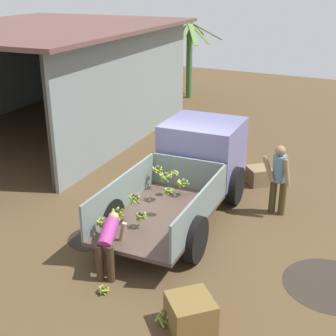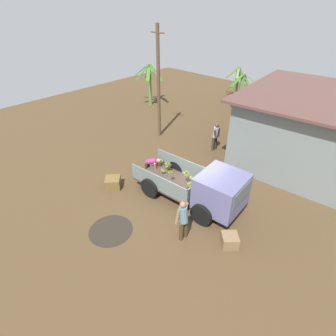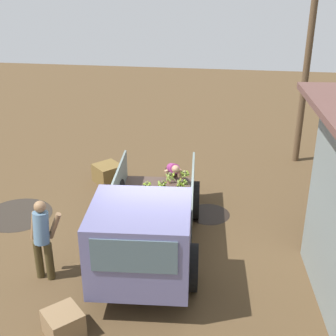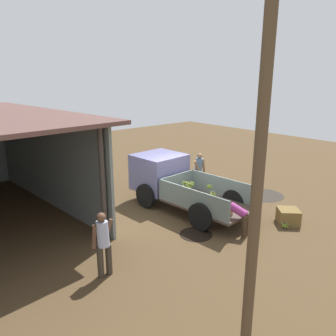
{
  "view_description": "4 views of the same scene",
  "coord_description": "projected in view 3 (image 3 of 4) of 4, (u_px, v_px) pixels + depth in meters",
  "views": [
    {
      "loc": [
        -8.4,
        -4.46,
        5.06
      ],
      "look_at": [
        -0.27,
        -0.2,
        1.33
      ],
      "focal_mm": 50.0,
      "sensor_mm": 36.0,
      "label": 1
    },
    {
      "loc": [
        5.51,
        -7.54,
        7.57
      ],
      "look_at": [
        -0.79,
        -0.72,
        1.45
      ],
      "focal_mm": 28.0,
      "sensor_mm": 36.0,
      "label": 2
    },
    {
      "loc": [
        8.56,
        1.25,
        5.87
      ],
      "look_at": [
        -0.78,
        -0.02,
        1.58
      ],
      "focal_mm": 50.0,
      "sensor_mm": 36.0,
      "label": 3
    },
    {
      "loc": [
        -8.15,
        7.69,
        4.83
      ],
      "look_at": [
        0.8,
        -0.0,
        1.52
      ],
      "focal_mm": 35.0,
      "sensor_mm": 36.0,
      "label": 4
    }
  ],
  "objects": [
    {
      "name": "mud_patch_1",
      "position": [
        18.0,
        215.0,
        11.61
      ],
      "size": [
        1.69,
        1.69,
        0.01
      ],
      "primitive_type": "cylinder",
      "color": "#2C251E",
      "rests_on": "ground"
    },
    {
      "name": "mud_patch_0",
      "position": [
        209.0,
        214.0,
        11.63
      ],
      "size": [
        1.05,
        1.05,
        0.01
      ],
      "primitive_type": "cylinder",
      "color": "black",
      "rests_on": "ground"
    },
    {
      "name": "wooden_crate_1",
      "position": [
        63.0,
        323.0,
        7.86
      ],
      "size": [
        0.81,
        0.81,
        0.45
      ],
      "primitive_type": "cube",
      "rotation": [
        0.0,
        0.0,
        5.48
      ],
      "color": "olive",
      "rests_on": "ground"
    },
    {
      "name": "cargo_truck",
      "position": [
        144.0,
        234.0,
        8.96
      ],
      "size": [
        5.0,
        2.34,
        1.87
      ],
      "rotation": [
        0.0,
        0.0,
        0.07
      ],
      "color": "#47362E",
      "rests_on": "ground"
    },
    {
      "name": "wooden_crate_0",
      "position": [
        108.0,
        173.0,
        13.21
      ],
      "size": [
        0.95,
        0.95,
        0.52
      ],
      "primitive_type": "cube",
      "rotation": [
        0.0,
        0.0,
        0.8
      ],
      "color": "brown",
      "rests_on": "ground"
    },
    {
      "name": "person_foreground_visitor",
      "position": [
        42.0,
        236.0,
        9.01
      ],
      "size": [
        0.41,
        0.69,
        1.68
      ],
      "rotation": [
        0.0,
        0.0,
        3.02
      ],
      "color": "#3E341A",
      "rests_on": "ground"
    },
    {
      "name": "banana_bunch_on_ground_0",
      "position": [
        123.0,
        176.0,
        13.35
      ],
      "size": [
        0.25,
        0.25,
        0.23
      ],
      "color": "brown",
      "rests_on": "ground"
    },
    {
      "name": "ground",
      "position": [
        164.0,
        248.0,
        10.3
      ],
      "size": [
        36.0,
        36.0,
        0.0
      ],
      "primitive_type": "plane",
      "color": "#4D3923"
    },
    {
      "name": "banana_bunch_on_ground_1",
      "position": [
        166.0,
        183.0,
        13.02
      ],
      "size": [
        0.2,
        0.21,
        0.16
      ],
      "color": "brown",
      "rests_on": "ground"
    },
    {
      "name": "person_worker_loading",
      "position": [
        173.0,
        174.0,
        12.24
      ],
      "size": [
        0.8,
        0.64,
        1.06
      ],
      "rotation": [
        0.0,
        0.0,
        0.3
      ],
      "color": "#39281A",
      "rests_on": "ground"
    },
    {
      "name": "utility_pole",
      "position": [
        308.0,
        56.0,
        13.35
      ],
      "size": [
        0.96,
        0.19,
        6.41
      ],
      "color": "brown",
      "rests_on": "ground"
    }
  ]
}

